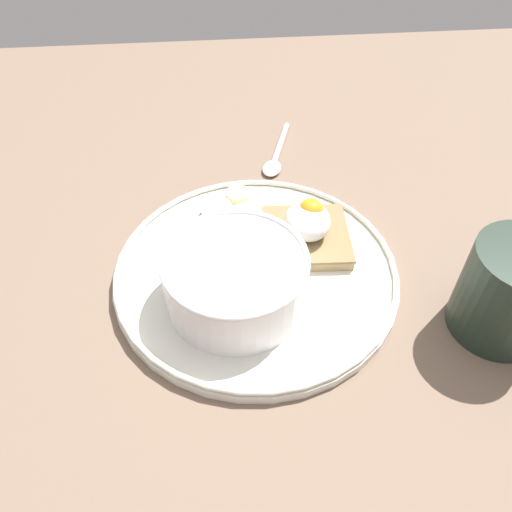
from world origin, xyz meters
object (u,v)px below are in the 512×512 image
at_px(oatmeal_bowl, 236,279).
at_px(banana_slice_left, 222,231).
at_px(toast_slice, 306,236).
at_px(spoon, 276,156).
at_px(banana_slice_back, 243,216).
at_px(coffee_mug, 512,292).
at_px(poached_egg, 308,219).
at_px(banana_slice_right, 238,195).
at_px(banana_slice_front, 217,211).

xyz_separation_m(oatmeal_bowl, banana_slice_left, (0.09, 0.01, -0.02)).
bearing_deg(toast_slice, spoon, 3.78).
relative_size(toast_slice, banana_slice_back, 2.40).
relative_size(banana_slice_back, coffee_mug, 0.36).
bearing_deg(oatmeal_bowl, coffee_mug, -101.08).
bearing_deg(oatmeal_bowl, banana_slice_back, -7.32).
bearing_deg(poached_egg, banana_slice_right, 40.75).
bearing_deg(poached_egg, toast_slice, 146.09).
xyz_separation_m(poached_egg, banana_slice_right, (0.08, 0.07, -0.03)).
height_order(banana_slice_left, coffee_mug, coffee_mug).
bearing_deg(coffee_mug, banana_slice_back, 55.11).
bearing_deg(banana_slice_left, oatmeal_bowl, -173.86).
height_order(poached_egg, spoon, poached_egg).
relative_size(toast_slice, banana_slice_right, 2.77).
relative_size(poached_egg, banana_slice_right, 1.55).
xyz_separation_m(coffee_mug, spoon, (0.29, 0.18, -0.05)).
xyz_separation_m(toast_slice, poached_egg, (0.00, -0.00, 0.02)).
bearing_deg(banana_slice_left, coffee_mug, -118.38).
height_order(banana_slice_right, spoon, banana_slice_right).
distance_m(banana_slice_front, banana_slice_left, 0.04).
xyz_separation_m(banana_slice_left, spoon, (0.16, -0.08, -0.01)).
height_order(banana_slice_left, spoon, banana_slice_left).
bearing_deg(oatmeal_bowl, toast_slice, -48.06).
relative_size(oatmeal_bowl, coffee_mug, 1.24).
bearing_deg(coffee_mug, banana_slice_left, 61.62).
relative_size(banana_slice_left, banana_slice_back, 1.05).
bearing_deg(banana_slice_front, banana_slice_left, -172.71).
bearing_deg(banana_slice_front, banana_slice_right, -43.25).
xyz_separation_m(banana_slice_front, banana_slice_back, (-0.01, -0.03, -0.00)).
distance_m(toast_slice, banana_slice_back, 0.08).
xyz_separation_m(banana_slice_front, banana_slice_left, (-0.04, -0.00, 0.00)).
relative_size(poached_egg, banana_slice_front, 1.14).
height_order(banana_slice_front, banana_slice_back, banana_slice_front).
height_order(poached_egg, coffee_mug, coffee_mug).
xyz_separation_m(poached_egg, banana_slice_left, (0.02, 0.09, -0.02)).
height_order(poached_egg, banana_slice_front, poached_egg).
bearing_deg(spoon, poached_egg, -175.98).
distance_m(toast_slice, banana_slice_right, 0.11).
xyz_separation_m(banana_slice_back, spoon, (0.13, -0.05, -0.01)).
bearing_deg(spoon, banana_slice_front, 145.05).
bearing_deg(banana_slice_right, banana_slice_left, 161.14).
xyz_separation_m(banana_slice_back, banana_slice_right, (0.04, 0.00, -0.00)).
distance_m(banana_slice_front, spoon, 0.15).
distance_m(poached_egg, coffee_mug, 0.20).
xyz_separation_m(toast_slice, spoon, (0.17, 0.01, -0.01)).
distance_m(banana_slice_left, banana_slice_right, 0.07).
height_order(banana_slice_right, coffee_mug, coffee_mug).
distance_m(banana_slice_back, coffee_mug, 0.28).
xyz_separation_m(oatmeal_bowl, toast_slice, (0.07, -0.08, -0.02)).
relative_size(banana_slice_front, banana_slice_right, 1.36).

